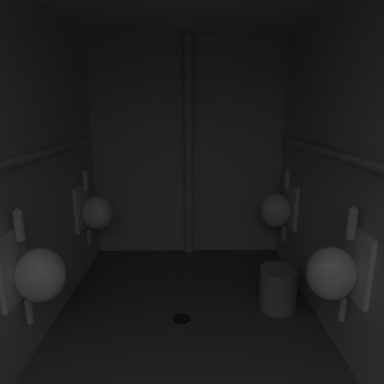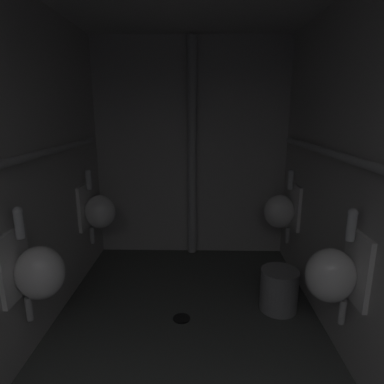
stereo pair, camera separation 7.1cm
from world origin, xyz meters
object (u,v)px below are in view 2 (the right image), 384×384
object	(u,v)px
urinal_left_mid	(37,271)
waste_bin	(279,290)
standpipe_back_wall	(192,152)
floor_drain	(182,318)
urinal_left_far	(98,211)
urinal_right_far	(281,210)
urinal_right_mid	(334,274)

from	to	relation	value
urinal_left_mid	waste_bin	world-z (taller)	urinal_left_mid
standpipe_back_wall	floor_drain	xyz separation A→B (m)	(-0.06, -1.24, -1.19)
waste_bin	floor_drain	bearing A→B (deg)	-168.99
urinal_left_mid	waste_bin	bearing A→B (deg)	21.06
urinal_left_far	urinal_left_mid	bearing A→B (deg)	-90.00
urinal_right_far	waste_bin	bearing A→B (deg)	-102.76
urinal_left_mid	floor_drain	xyz separation A→B (m)	(0.86, 0.49, -0.66)
urinal_right_mid	floor_drain	bearing A→B (deg)	153.38
urinal_left_mid	urinal_left_far	size ratio (longest dim) A/B	1.00
urinal_right_mid	floor_drain	xyz separation A→B (m)	(-0.96, 0.48, -0.66)
standpipe_back_wall	waste_bin	size ratio (longest dim) A/B	6.64
urinal_right_far	floor_drain	xyz separation A→B (m)	(-0.96, -0.82, -0.66)
urinal_left_far	urinal_right_far	world-z (taller)	same
urinal_right_far	floor_drain	bearing A→B (deg)	-139.43
urinal_right_far	standpipe_back_wall	size ratio (longest dim) A/B	0.32
urinal_left_far	floor_drain	bearing A→B (deg)	-41.53
urinal_right_far	standpipe_back_wall	bearing A→B (deg)	154.65
urinal_right_mid	standpipe_back_wall	size ratio (longest dim) A/B	0.32
urinal_left_far	urinal_right_mid	xyz separation A→B (m)	(1.82, -1.24, 0.00)
urinal_right_mid	standpipe_back_wall	world-z (taller)	standpipe_back_wall
urinal_right_mid	standpipe_back_wall	xyz separation A→B (m)	(-0.90, 1.72, 0.53)
urinal_right_far	standpipe_back_wall	xyz separation A→B (m)	(-0.90, 0.43, 0.53)
urinal_right_far	waste_bin	world-z (taller)	urinal_right_far
urinal_left_mid	floor_drain	bearing A→B (deg)	29.38
urinal_left_mid	floor_drain	world-z (taller)	urinal_left_mid
urinal_left_far	standpipe_back_wall	bearing A→B (deg)	27.46
urinal_left_far	floor_drain	world-z (taller)	urinal_left_far
urinal_right_mid	waste_bin	world-z (taller)	urinal_right_mid
urinal_left_mid	standpipe_back_wall	world-z (taller)	standpipe_back_wall
waste_bin	urinal_right_mid	bearing A→B (deg)	-76.74
urinal_left_mid	urinal_left_far	distance (m)	1.25
urinal_right_far	standpipe_back_wall	world-z (taller)	standpipe_back_wall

